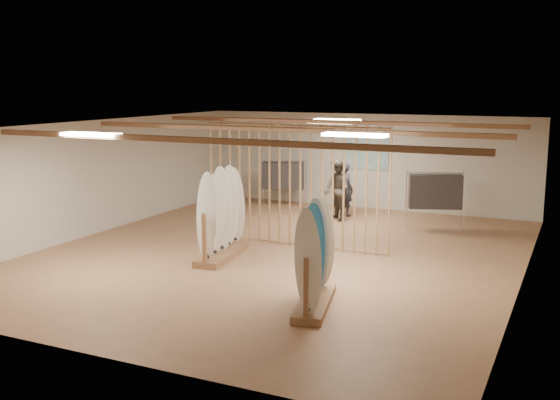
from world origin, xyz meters
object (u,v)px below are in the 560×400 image
at_px(rack_left, 222,228).
at_px(clothing_rack_a, 283,176).
at_px(shopper_a, 345,186).
at_px(clothing_rack_b, 435,192).
at_px(rack_right, 315,272).
at_px(shopper_b, 337,186).

height_order(rack_left, clothing_rack_a, rack_left).
height_order(clothing_rack_a, shopper_a, shopper_a).
relative_size(clothing_rack_a, clothing_rack_b, 0.95).
xyz_separation_m(clothing_rack_a, shopper_a, (2.20, -0.61, -0.07)).
xyz_separation_m(rack_left, clothing_rack_b, (3.54, 4.62, 0.34)).
bearing_deg(rack_right, clothing_rack_b, 72.03).
relative_size(rack_right, shopper_a, 1.13).
height_order(rack_left, shopper_b, rack_left).
bearing_deg(rack_left, shopper_b, 70.77).
distance_m(rack_right, clothing_rack_b, 6.74).
relative_size(rack_left, shopper_a, 1.19).
distance_m(clothing_rack_b, shopper_b, 2.66).
distance_m(rack_right, clothing_rack_a, 9.13).
bearing_deg(clothing_rack_b, shopper_b, 159.19).
relative_size(shopper_a, shopper_b, 0.91).
bearing_deg(clothing_rack_a, shopper_a, -29.64).
bearing_deg(rack_right, shopper_b, 94.07).
xyz_separation_m(rack_right, clothing_rack_a, (-4.30, 8.05, 0.33)).
height_order(rack_left, rack_right, rack_left).
relative_size(rack_right, shopper_b, 1.03).
relative_size(rack_left, clothing_rack_a, 1.43).
xyz_separation_m(rack_left, shopper_a, (0.88, 5.35, 0.21)).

